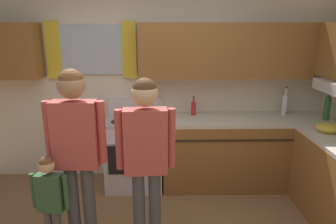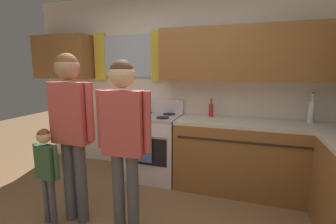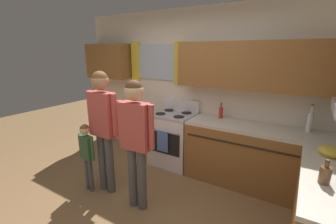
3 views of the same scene
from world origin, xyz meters
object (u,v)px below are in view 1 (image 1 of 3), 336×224
object	(u,v)px
stove_oven	(135,151)
bottle_tall_clear	(285,104)
bottle_wine_green	(327,108)
mixing_bowl	(327,128)
small_child	(50,197)
adult_in_plaid	(146,148)
bottle_sauce_red	(193,108)
adult_holding_child	(76,142)

from	to	relation	value
stove_oven	bottle_tall_clear	world-z (taller)	bottle_tall_clear
bottle_wine_green	mixing_bowl	distance (m)	0.52
bottle_tall_clear	small_child	world-z (taller)	bottle_tall_clear
stove_oven	adult_in_plaid	bearing A→B (deg)	-80.34
bottle_sauce_red	adult_in_plaid	xyz separation A→B (m)	(-0.55, -1.41, 0.02)
bottle_tall_clear	mixing_bowl	xyz separation A→B (m)	(0.20, -0.70, -0.09)
bottle_tall_clear	adult_holding_child	size ratio (longest dim) A/B	0.22
mixing_bowl	small_child	size ratio (longest dim) A/B	0.23
stove_oven	mixing_bowl	xyz separation A→B (m)	(2.14, -0.56, 0.48)
stove_oven	adult_in_plaid	size ratio (longest dim) A/B	0.68
small_child	adult_holding_child	bearing A→B (deg)	30.78
adult_holding_child	adult_in_plaid	bearing A→B (deg)	-5.32
stove_oven	bottle_tall_clear	bearing A→B (deg)	4.19
bottle_sauce_red	adult_holding_child	bearing A→B (deg)	-130.17
bottle_wine_green	adult_in_plaid	bearing A→B (deg)	-151.70
bottle_tall_clear	adult_in_plaid	distance (m)	2.23
bottle_sauce_red	small_child	world-z (taller)	bottle_sauce_red
adult_holding_child	adult_in_plaid	xyz separation A→B (m)	(0.60, -0.06, -0.04)
bottle_tall_clear	small_child	size ratio (longest dim) A/B	0.37
adult_holding_child	bottle_tall_clear	bearing A→B (deg)	30.11
adult_holding_child	small_child	size ratio (longest dim) A/B	1.72
adult_in_plaid	bottle_sauce_red	bearing A→B (deg)	68.80
stove_oven	adult_holding_child	bearing A→B (deg)	-107.54
stove_oven	adult_holding_child	distance (m)	1.40
bottle_sauce_red	stove_oven	bearing A→B (deg)	-169.04
bottle_tall_clear	small_child	xyz separation A→B (m)	(-2.54, -1.48, -0.43)
adult_in_plaid	mixing_bowl	bearing A→B (deg)	20.00
mixing_bowl	adult_in_plaid	xyz separation A→B (m)	(-1.93, -0.70, 0.07)
adult_in_plaid	small_child	bearing A→B (deg)	-174.77
small_child	mixing_bowl	bearing A→B (deg)	15.80
bottle_wine_green	adult_in_plaid	world-z (taller)	adult_in_plaid
stove_oven	adult_in_plaid	xyz separation A→B (m)	(0.21, -1.26, 0.55)
mixing_bowl	bottle_tall_clear	bearing A→B (deg)	105.61
stove_oven	bottle_wine_green	world-z (taller)	bottle_wine_green
mixing_bowl	adult_holding_child	world-z (taller)	adult_holding_child
stove_oven	bottle_sauce_red	distance (m)	0.94
bottle_sauce_red	adult_in_plaid	bearing A→B (deg)	-111.20
adult_holding_child	bottle_wine_green	bearing A→B (deg)	21.88
bottle_sauce_red	mixing_bowl	size ratio (longest dim) A/B	1.10
bottle_sauce_red	small_child	distance (m)	2.05
bottle_wine_green	adult_in_plaid	xyz separation A→B (m)	(-2.15, -1.16, -0.04)
stove_oven	small_child	size ratio (longest dim) A/B	1.12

